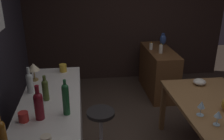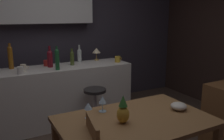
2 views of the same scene
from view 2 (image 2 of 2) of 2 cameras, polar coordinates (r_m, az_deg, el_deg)
The scene contains 18 objects.
wall_kitchen_back at distance 4.40m, azimuth -13.37°, elevation 9.29°, with size 5.20×0.33×2.60m.
dining_table at distance 2.28m, azimuth 5.52°, elevation -13.41°, with size 1.38×0.89×0.74m.
kitchen_counter at distance 3.85m, azimuth -11.36°, elevation -5.75°, with size 2.10×0.60×0.90m, color silver.
bar_stool at distance 3.53m, azimuth -4.03°, elevation -9.18°, with size 0.34×0.34×0.64m.
wine_glass_left at distance 2.22m, azimuth -5.67°, elevation -8.64°, with size 0.07×0.07×0.15m.
wine_glass_right at distance 2.36m, azimuth -2.28°, elevation -7.20°, with size 0.08×0.08×0.16m.
pineapple_centerpiece at distance 2.13m, azimuth 2.63°, elevation -9.77°, with size 0.11×0.11×0.25m.
fruit_bowl at distance 2.52m, azimuth 15.57°, elevation -8.27°, with size 0.16×0.16×0.07m, color beige.
wine_bottle_ruby at distance 3.71m, azimuth -14.55°, elevation 2.84°, with size 0.08×0.08×0.32m.
wine_bottle_olive at distance 3.79m, azimuth -9.48°, elevation 3.00°, with size 0.06×0.06×0.26m.
wine_bottle_clear at distance 4.03m, azimuth -7.77°, elevation 3.64°, with size 0.07×0.07×0.29m.
wine_bottle_amber at distance 3.77m, azimuth -23.02°, elevation 3.00°, with size 0.07×0.07×0.37m.
wine_bottle_green at distance 3.50m, azimuth -12.92°, elevation 2.68°, with size 0.06×0.06×0.34m.
cup_mustard at distance 3.99m, azimuth 1.34°, elevation 2.59°, with size 0.13×0.09×0.10m.
cup_white at distance 3.41m, azimuth -20.94°, elevation -0.07°, with size 0.12×0.09×0.10m.
cup_cream at distance 3.56m, azimuth -20.30°, elevation 0.48°, with size 0.11×0.08×0.10m.
cup_red at distance 3.85m, azimuth -15.29°, elevation 1.65°, with size 0.12×0.09×0.09m.
counter_lamp at distance 4.15m, azimuth -3.73°, elevation 4.51°, with size 0.14×0.14×0.22m.
Camera 2 is at (-1.20, -2.17, 1.67)m, focal length 38.46 mm.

